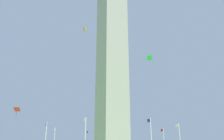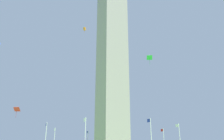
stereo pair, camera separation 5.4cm
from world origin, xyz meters
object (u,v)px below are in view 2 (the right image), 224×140
Objects in this scene: kite_orange_box at (85,29)px; kite_green_diamond at (150,58)px; kite_red_diamond at (17,110)px; flagpole_se at (85,139)px; flagpole_s at (151,140)px; obelisk_monument at (112,47)px.

kite_orange_box reaches higher than kite_green_diamond.
flagpole_se is at bearing -94.01° from kite_red_diamond.
kite_orange_box is at bearing -14.05° from flagpole_se.
flagpole_s is 4.38× the size of kite_green_diamond.
kite_red_diamond is (5.59, 23.64, 4.65)m from flagpole_s.
kite_green_diamond is at bearing -106.18° from flagpole_se.
kite_red_diamond is (-10.51, 23.64, -20.99)m from obelisk_monument.
kite_red_diamond is at bearing 120.42° from kite_orange_box.
kite_orange_box is at bearing 38.60° from kite_green_diamond.
kite_red_diamond is at bearing 85.99° from flagpole_se.
kite_orange_box is (8.56, -14.58, 23.49)m from kite_red_diamond.
kite_green_diamond is at bearing -174.60° from obelisk_monument.
kite_red_diamond is 1.01× the size of kite_orange_box.
flagpole_se is 13.10m from kite_red_diamond.
kite_green_diamond is (-15.10, -1.43, -8.46)m from obelisk_monument.
flagpole_se is 1.00× the size of flagpole_s.
flagpole_se is at bearing 134.86° from obelisk_monument.
kite_red_diamond is 28.40m from kite_green_diamond.
kite_red_diamond is (0.86, 12.22, 4.65)m from flagpole_se.
obelisk_monument reaches higher than kite_orange_box.
obelisk_monument reaches higher than flagpole_s.
kite_green_diamond is at bearing -141.40° from kite_orange_box.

